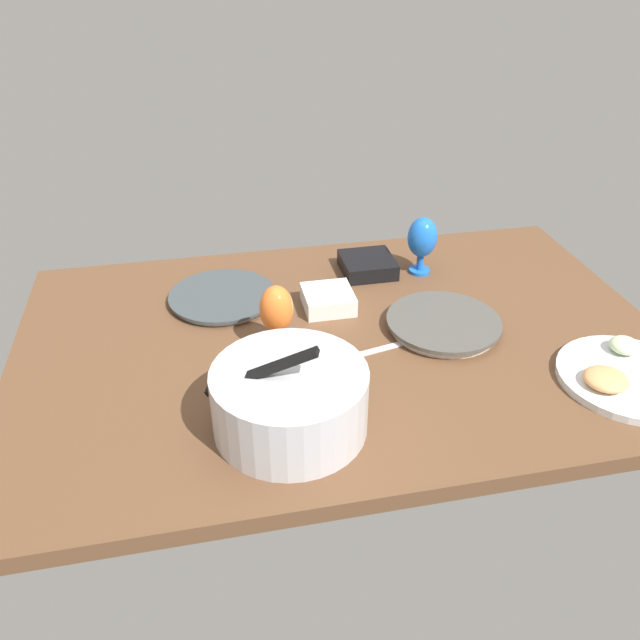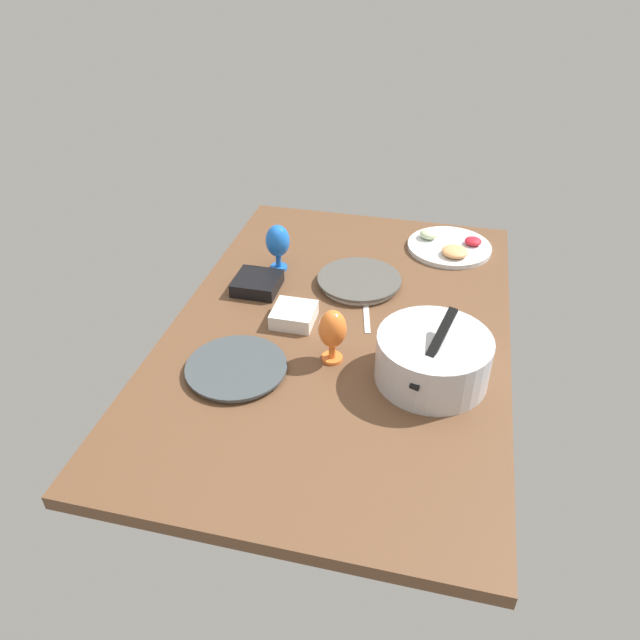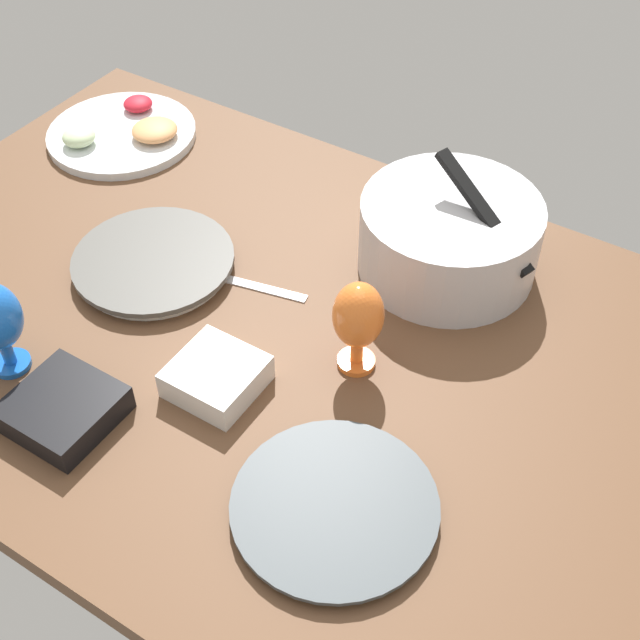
# 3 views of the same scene
# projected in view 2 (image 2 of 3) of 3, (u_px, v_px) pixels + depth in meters

# --- Properties ---
(ground_plane) EXTENTS (1.60, 1.04, 0.04)m
(ground_plane) POSITION_uv_depth(u_px,v_px,m) (339.00, 332.00, 1.92)
(ground_plane) COLOR brown
(dinner_plate_left) EXTENTS (0.29, 0.29, 0.03)m
(dinner_plate_left) POSITION_uv_depth(u_px,v_px,m) (359.00, 281.00, 2.11)
(dinner_plate_left) COLOR silver
(dinner_plate_left) RESTS_ON ground_plane
(dinner_plate_right) EXTENTS (0.29, 0.29, 0.02)m
(dinner_plate_right) POSITION_uv_depth(u_px,v_px,m) (236.00, 368.00, 1.73)
(dinner_plate_right) COLOR silver
(dinner_plate_right) RESTS_ON ground_plane
(mixing_bowl) EXTENTS (0.32, 0.31, 0.21)m
(mixing_bowl) POSITION_uv_depth(u_px,v_px,m) (433.00, 357.00, 1.67)
(mixing_bowl) COLOR silver
(mixing_bowl) RESTS_ON ground_plane
(fruit_platter) EXTENTS (0.32, 0.32, 0.05)m
(fruit_platter) POSITION_uv_depth(u_px,v_px,m) (450.00, 246.00, 2.31)
(fruit_platter) COLOR silver
(fruit_platter) RESTS_ON ground_plane
(hurricane_glass_blue) EXTENTS (0.09, 0.09, 0.17)m
(hurricane_glass_blue) POSITION_uv_depth(u_px,v_px,m) (278.00, 242.00, 2.14)
(hurricane_glass_blue) COLOR blue
(hurricane_glass_blue) RESTS_ON ground_plane
(hurricane_glass_orange) EXTENTS (0.08, 0.08, 0.17)m
(hurricane_glass_orange) POSITION_uv_depth(u_px,v_px,m) (332.00, 331.00, 1.72)
(hurricane_glass_orange) COLOR orange
(hurricane_glass_orange) RESTS_ON ground_plane
(square_bowl_white) EXTENTS (0.13, 0.13, 0.05)m
(square_bowl_white) POSITION_uv_depth(u_px,v_px,m) (294.00, 314.00, 1.92)
(square_bowl_white) COLOR white
(square_bowl_white) RESTS_ON ground_plane
(square_bowl_black) EXTENTS (0.15, 0.15, 0.05)m
(square_bowl_black) POSITION_uv_depth(u_px,v_px,m) (257.00, 283.00, 2.08)
(square_bowl_black) COLOR black
(square_bowl_black) RESTS_ON ground_plane
(fork_by_left_plate) EXTENTS (0.18, 0.06, 0.01)m
(fork_by_left_plate) POSITION_uv_depth(u_px,v_px,m) (367.00, 316.00, 1.95)
(fork_by_left_plate) COLOR silver
(fork_by_left_plate) RESTS_ON ground_plane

